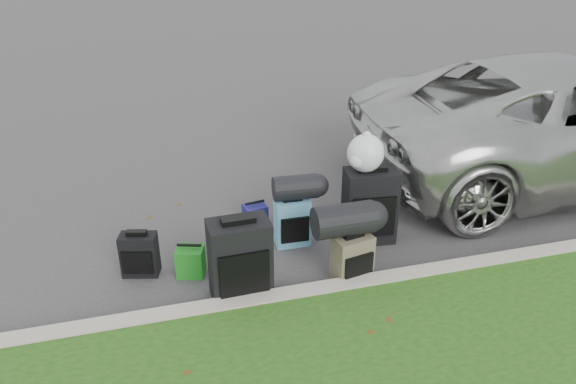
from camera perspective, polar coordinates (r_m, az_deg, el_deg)
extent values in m
plane|color=#383535|center=(6.19, 1.38, -5.24)|extent=(120.00, 120.00, 0.00)
cube|color=#9E937F|center=(5.37, 4.46, -10.01)|extent=(120.00, 0.18, 0.15)
imported|color=#B7B7B2|center=(8.37, 27.25, 6.53)|extent=(5.93, 2.99, 1.61)
cube|color=black|center=(5.79, -14.84, -6.16)|extent=(0.40, 0.28, 0.45)
cube|color=black|center=(5.21, -4.89, -6.91)|extent=(0.57, 0.35, 0.80)
cube|color=#48422F|center=(5.51, 6.52, -6.80)|extent=(0.41, 0.30, 0.51)
cube|color=teal|center=(6.06, 0.44, -3.09)|extent=(0.38, 0.23, 0.53)
cube|color=black|center=(6.13, 8.29, -1.39)|extent=(0.59, 0.39, 0.83)
cube|color=#1A7319|center=(5.71, -9.86, -6.96)|extent=(0.32, 0.28, 0.30)
cube|color=navy|center=(6.46, -3.35, -2.44)|extent=(0.28, 0.24, 0.27)
cylinder|color=black|center=(5.32, 5.72, -2.84)|extent=(0.59, 0.32, 0.32)
cylinder|color=black|center=(5.92, 0.78, 0.48)|extent=(0.49, 0.30, 0.27)
sphere|color=white|center=(5.87, 7.90, 3.93)|extent=(0.39, 0.39, 0.39)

